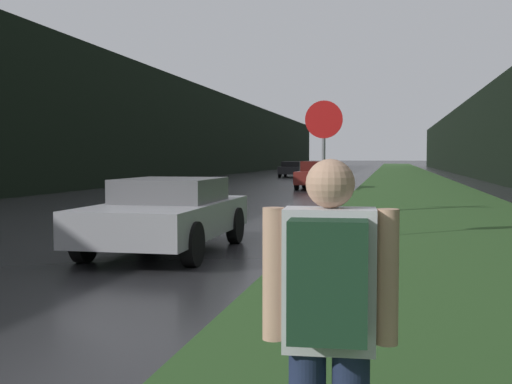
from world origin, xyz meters
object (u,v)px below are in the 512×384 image
object	(u,v)px
stop_sign	(324,153)
car_oncoming	(293,169)
car_passing_near	(168,213)
hitchhiker_with_backpack	(329,326)
car_passing_far	(317,175)

from	to	relation	value
stop_sign	car_oncoming	xyz separation A→B (m)	(-6.70, 39.97, -1.07)
stop_sign	car_passing_near	distance (m)	3.37
stop_sign	hitchhiker_with_backpack	distance (m)	10.03
stop_sign	car_oncoming	world-z (taller)	stop_sign
car_passing_near	car_oncoming	distance (m)	42.12
hitchhiker_with_backpack	car_passing_far	size ratio (longest dim) A/B	0.36
hitchhiker_with_backpack	car_passing_near	xyz separation A→B (m)	(-3.58, 8.00, -0.28)
stop_sign	car_passing_far	xyz separation A→B (m)	(-2.53, 21.16, -1.02)
hitchhiker_with_backpack	car_oncoming	world-z (taller)	hitchhiker_with_backpack
hitchhiker_with_backpack	car_oncoming	distance (m)	50.51
car_oncoming	hitchhiker_with_backpack	bearing A→B (deg)	-81.17
car_passing_near	car_oncoming	bearing A→B (deg)	-84.32
stop_sign	car_passing_far	distance (m)	21.34
hitchhiker_with_backpack	car_passing_near	distance (m)	8.77
car_passing_near	car_passing_far	bearing A→B (deg)	-90.00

